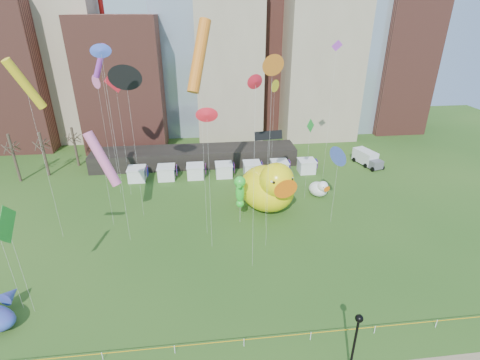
{
  "coord_description": "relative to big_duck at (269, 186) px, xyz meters",
  "views": [
    {
      "loc": [
        -2.96,
        -22.21,
        26.81
      ],
      "look_at": [
        0.69,
        8.86,
        12.0
      ],
      "focal_mm": 27.0,
      "sensor_mm": 36.0,
      "label": 1
    }
  ],
  "objects": [
    {
      "name": "kite_7",
      "position": [
        -22.65,
        7.93,
        16.65
      ],
      "size": [
        2.83,
        1.79,
        22.74
      ],
      "color": "silver",
      "rests_on": "ground"
    },
    {
      "name": "pavilion",
      "position": [
        -10.61,
        18.47,
        -2.14
      ],
      "size": [
        38.0,
        6.0,
        3.2
      ],
      "primitive_type": "cube",
      "color": "black",
      "rests_on": "ground"
    },
    {
      "name": "caution_tape",
      "position": [
        -6.61,
        -23.53,
        -3.06
      ],
      "size": [
        50.0,
        0.06,
        0.9
      ],
      "color": "white",
      "rests_on": "ground"
    },
    {
      "name": "bare_trees",
      "position": [
        -36.77,
        17.01,
        0.27
      ],
      "size": [
        8.44,
        6.44,
        8.5
      ],
      "color": "#382B21",
      "rests_on": "ground"
    },
    {
      "name": "kite_2",
      "position": [
        -18.14,
        0.42,
        15.63
      ],
      "size": [
        3.01,
        1.35,
        20.9
      ],
      "color": "silver",
      "rests_on": "ground"
    },
    {
      "name": "seahorse_purple",
      "position": [
        0.43,
        -0.87,
        -0.03
      ],
      "size": [
        1.71,
        1.9,
        5.32
      ],
      "rotation": [
        0.0,
        0.0,
        -0.41
      ],
      "color": "silver",
      "rests_on": "ground"
    },
    {
      "name": "kite_9",
      "position": [
        -24.19,
        10.45,
        13.44
      ],
      "size": [
        1.39,
        1.78,
        18.23
      ],
      "color": "silver",
      "rests_on": "ground"
    },
    {
      "name": "ground",
      "position": [
        -6.61,
        -23.53,
        -3.74
      ],
      "size": [
        160.0,
        160.0,
        0.0
      ],
      "primitive_type": "plane",
      "color": "#224C17",
      "rests_on": "ground"
    },
    {
      "name": "vendor_tents",
      "position": [
        -5.59,
        12.47,
        -2.63
      ],
      "size": [
        33.24,
        2.8,
        2.4
      ],
      "color": "white",
      "rests_on": "ground"
    },
    {
      "name": "lamppost",
      "position": [
        1.77,
        -26.73,
        -0.03
      ],
      "size": [
        0.63,
        0.63,
        6.07
      ],
      "color": "black",
      "rests_on": "footpath"
    },
    {
      "name": "kite_0",
      "position": [
        -8.7,
        -8.43,
        12.96
      ],
      "size": [
        1.58,
        0.23,
        17.56
      ],
      "color": "silver",
      "rests_on": "ground"
    },
    {
      "name": "kite_10",
      "position": [
        -1.24,
        -4.52,
        9.19
      ],
      "size": [
        3.51,
        0.88,
        13.51
      ],
      "color": "silver",
      "rests_on": "ground"
    },
    {
      "name": "small_duck",
      "position": [
        8.74,
        3.18,
        -2.43
      ],
      "size": [
        3.7,
        4.09,
        2.85
      ],
      "rotation": [
        0.0,
        0.0,
        0.39
      ],
      "color": "white",
      "rests_on": "ground"
    },
    {
      "name": "kite_15",
      "position": [
        10.57,
        6.93,
        16.93
      ],
      "size": [
        1.53,
        0.43,
        22.95
      ],
      "color": "silver",
      "rests_on": "ground"
    },
    {
      "name": "kite_6",
      "position": [
        -2.01,
        -9.06,
        18.03
      ],
      "size": [
        1.86,
        1.42,
        22.87
      ],
      "color": "silver",
      "rests_on": "ground"
    },
    {
      "name": "kite_5",
      "position": [
        8.04,
        -4.44,
        6.06
      ],
      "size": [
        0.87,
        2.42,
        11.01
      ],
      "color": "silver",
      "rests_on": "ground"
    },
    {
      "name": "kite_13",
      "position": [
        -19.07,
        -5.78,
        19.09
      ],
      "size": [
        1.39,
        0.62,
        23.72
      ],
      "color": "silver",
      "rests_on": "ground"
    },
    {
      "name": "kite_12",
      "position": [
        1.55,
        6.13,
        13.06
      ],
      "size": [
        1.23,
        1.53,
        17.73
      ],
      "color": "silver",
      "rests_on": "ground"
    },
    {
      "name": "kite_17",
      "position": [
        -21.9,
        -1.75,
        5.99
      ],
      "size": [
        4.41,
        2.86,
        13.37
      ],
      "color": "silver",
      "rests_on": "ground"
    },
    {
      "name": "skyline",
      "position": [
        -4.36,
        37.53,
        17.7
      ],
      "size": [
        101.0,
        23.0,
        68.0
      ],
      "color": "brown",
      "rests_on": "ground"
    },
    {
      "name": "kite_4",
      "position": [
        -27.94,
        -3.88,
        15.78
      ],
      "size": [
        3.25,
        2.91,
        22.42
      ],
      "color": "silver",
      "rests_on": "ground"
    },
    {
      "name": "kite_8",
      "position": [
        -20.84,
        6.91,
        13.74
      ],
      "size": [
        2.69,
        1.61,
        19.31
      ],
      "color": "silver",
      "rests_on": "ground"
    },
    {
      "name": "box_truck",
      "position": [
        21.75,
        14.54,
        -2.37
      ],
      "size": [
        3.94,
        6.64,
        2.66
      ],
      "rotation": [
        0.0,
        0.0,
        0.28
      ],
      "color": "silver",
      "rests_on": "ground"
    },
    {
      "name": "kite_11",
      "position": [
        6.27,
        2.63,
        7.81
      ],
      "size": [
        1.56,
        1.51,
        12.87
      ],
      "color": "silver",
      "rests_on": "ground"
    },
    {
      "name": "big_duck",
      "position": [
        0.0,
        0.0,
        0.0
      ],
      "size": [
        9.83,
        11.49,
        8.14
      ],
      "rotation": [
        0.0,
        0.0,
        0.27
      ],
      "color": "#FFEA0D",
      "rests_on": "ground"
    },
    {
      "name": "kite_16",
      "position": [
        -4.26,
        -12.67,
        16.94
      ],
      "size": [
        1.15,
        0.94,
        21.53
      ],
      "color": "silver",
      "rests_on": "ground"
    },
    {
      "name": "kite_3",
      "position": [
        -26.45,
        -17.21,
        6.27
      ],
      "size": [
        0.22,
        3.56,
        11.86
      ],
      "color": "silver",
      "rests_on": "ground"
    },
    {
      "name": "kite_14",
      "position": [
        -9.2,
        -5.42,
        18.6
      ],
      "size": [
        3.39,
        4.45,
        26.11
      ],
      "color": "silver",
      "rests_on": "ground"
    },
    {
      "name": "seahorse_green",
      "position": [
        -4.54,
        -3.1,
        1.36
      ],
      "size": [
        1.83,
        2.14,
        7.01
      ],
      "rotation": [
        0.0,
        0.0,
        -0.21
      ],
      "color": "silver",
      "rests_on": "ground"
    }
  ]
}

